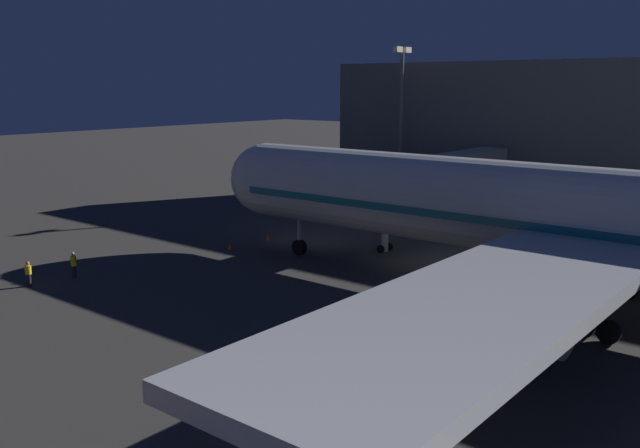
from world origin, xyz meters
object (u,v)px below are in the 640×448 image
(jet_bridge, at_px, (430,173))
(apron_floodlight_mast, at_px, (401,113))
(airliner_at_gate, at_px, (628,224))
(ground_crew_under_port_wing, at_px, (28,273))
(ground_crew_walking_aft, at_px, (74,264))
(traffic_cone_nose_starboard, at_px, (230,246))
(traffic_cone_nose_port, at_px, (267,237))

(jet_bridge, bearing_deg, apron_floodlight_mast, -139.27)
(airliner_at_gate, bearing_deg, ground_crew_under_port_wing, -61.18)
(ground_crew_walking_aft, distance_m, traffic_cone_nose_starboard, 12.70)
(ground_crew_under_port_wing, bearing_deg, apron_floodlight_mast, 178.41)
(traffic_cone_nose_port, distance_m, traffic_cone_nose_starboard, 4.40)
(jet_bridge, xyz_separation_m, apron_floodlight_mast, (-13.55, -11.66, 4.31))
(apron_floodlight_mast, distance_m, traffic_cone_nose_port, 25.28)
(apron_floodlight_mast, distance_m, ground_crew_walking_aft, 41.16)
(airliner_at_gate, bearing_deg, traffic_cone_nose_port, -94.28)
(jet_bridge, height_order, traffic_cone_nose_port, jet_bridge)
(apron_floodlight_mast, relative_size, ground_crew_walking_aft, 9.57)
(apron_floodlight_mast, height_order, traffic_cone_nose_starboard, apron_floodlight_mast)
(ground_crew_under_port_wing, relative_size, ground_crew_walking_aft, 0.95)
(apron_floodlight_mast, bearing_deg, traffic_cone_nose_port, 3.85)
(apron_floodlight_mast, height_order, traffic_cone_nose_port, apron_floodlight_mast)
(ground_crew_walking_aft, bearing_deg, traffic_cone_nose_starboard, 169.24)
(ground_crew_walking_aft, distance_m, traffic_cone_nose_port, 17.04)
(traffic_cone_nose_port, bearing_deg, airliner_at_gate, 85.72)
(ground_crew_walking_aft, height_order, traffic_cone_nose_starboard, ground_crew_walking_aft)
(traffic_cone_nose_port, bearing_deg, ground_crew_under_port_wing, -7.90)
(apron_floodlight_mast, distance_m, traffic_cone_nose_starboard, 29.39)
(airliner_at_gate, distance_m, apron_floodlight_mast, 40.37)
(airliner_at_gate, xyz_separation_m, traffic_cone_nose_starboard, (2.20, -29.42, -5.23))
(jet_bridge, bearing_deg, airliner_at_gate, 58.25)
(airliner_at_gate, relative_size, ground_crew_under_port_wing, 36.26)
(jet_bridge, xyz_separation_m, traffic_cone_nose_port, (9.75, -10.10, -5.37))
(traffic_cone_nose_port, relative_size, traffic_cone_nose_starboard, 1.00)
(jet_bridge, xyz_separation_m, ground_crew_walking_aft, (26.61, -12.47, -4.67))
(ground_crew_walking_aft, bearing_deg, ground_crew_under_port_wing, -7.40)
(ground_crew_under_port_wing, distance_m, ground_crew_walking_aft, 3.08)
(jet_bridge, height_order, traffic_cone_nose_starboard, jet_bridge)
(ground_crew_walking_aft, xyz_separation_m, traffic_cone_nose_port, (-16.86, 2.37, -0.71))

